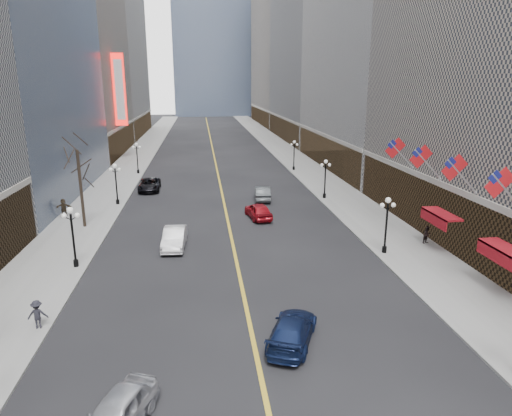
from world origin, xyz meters
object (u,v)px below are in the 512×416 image
object	(u,v)px
streetlamp_east_3	(294,152)
car_nb_near	(117,414)
streetlamp_west_2	(116,180)
car_sb_mid	(258,211)
streetlamp_west_3	(137,155)
car_sb_near	(292,330)
car_nb_mid	(174,238)
car_sb_far	(263,193)
streetlamp_east_2	(325,175)
streetlamp_east_1	(387,219)
streetlamp_west_1	(72,231)
car_nb_far	(149,185)

from	to	relation	value
streetlamp_east_3	car_nb_near	distance (m)	55.99
streetlamp_west_2	car_sb_mid	distance (m)	16.56
streetlamp_west_3	car_sb_near	size ratio (longest dim) A/B	0.89
car_nb_mid	car_sb_far	xyz separation A→B (m)	(9.38, 14.83, -0.01)
streetlamp_east_2	streetlamp_west_3	bearing A→B (deg)	142.67
streetlamp_east_1	car_nb_mid	distance (m)	17.15
streetlamp_east_3	streetlamp_west_3	distance (m)	23.60
streetlamp_west_1	car_nb_mid	xyz separation A→B (m)	(6.97, 3.63, -2.08)
streetlamp_east_2	car_nb_far	size ratio (longest dim) A/B	0.82
streetlamp_west_2	car_nb_mid	size ratio (longest dim) A/B	0.91
streetlamp_west_1	streetlamp_west_2	size ratio (longest dim) A/B	1.00
car_nb_mid	car_nb_far	xyz separation A→B (m)	(-4.17, 21.21, -0.05)
car_sb_mid	car_sb_far	distance (m)	7.52
streetlamp_east_1	car_sb_far	size ratio (longest dim) A/B	0.93
car_nb_near	car_sb_mid	bearing A→B (deg)	94.03
streetlamp_east_2	car_sb_mid	xyz separation A→B (m)	(-8.70, -6.92, -2.10)
car_nb_far	car_sb_near	xyz separation A→B (m)	(11.00, -36.55, -0.04)
streetlamp_west_3	car_sb_far	distance (m)	24.07
streetlamp_west_3	car_sb_far	size ratio (longest dim) A/B	0.93
streetlamp_west_1	car_sb_mid	xyz separation A→B (m)	(14.90, 11.08, -2.10)
car_nb_mid	car_sb_near	xyz separation A→B (m)	(6.83, -15.34, -0.08)
streetlamp_west_2	streetlamp_west_3	size ratio (longest dim) A/B	1.00
streetlamp_east_1	streetlamp_east_3	distance (m)	36.00
streetlamp_west_1	car_nb_near	world-z (taller)	streetlamp_west_1
streetlamp_west_1	car_sb_far	size ratio (longest dim) A/B	0.93
car_nb_mid	car_sb_near	size ratio (longest dim) A/B	0.98
car_nb_near	car_sb_mid	xyz separation A→B (m)	(9.12, 28.12, 0.04)
car_nb_near	car_nb_far	bearing A→B (deg)	116.07
streetlamp_west_2	streetlamp_east_2	bearing A→B (deg)	0.00
car_nb_mid	car_nb_far	world-z (taller)	car_nb_mid
streetlamp_east_2	car_sb_near	distance (m)	31.36
streetlamp_east_3	car_nb_far	world-z (taller)	streetlamp_east_3
car_sb_far	car_nb_far	bearing A→B (deg)	-19.78
car_nb_near	streetlamp_east_2	bearing A→B (deg)	85.05
streetlamp_east_2	car_sb_mid	world-z (taller)	streetlamp_east_2
streetlamp_east_2	car_sb_far	distance (m)	7.56
streetlamp_west_2	streetlamp_west_3	bearing A→B (deg)	90.00
streetlamp_west_3	car_nb_near	bearing A→B (deg)	-83.78
streetlamp_east_2	car_nb_mid	distance (m)	22.08
car_sb_near	streetlamp_west_2	bearing A→B (deg)	-42.66
car_nb_near	car_nb_mid	size ratio (longest dim) A/B	0.90
streetlamp_east_1	streetlamp_east_3	bearing A→B (deg)	90.00
streetlamp_west_1	streetlamp_west_2	distance (m)	18.00
car_nb_far	streetlamp_west_2	bearing A→B (deg)	-113.14
streetlamp_east_2	car_nb_mid	xyz separation A→B (m)	(-16.63, -14.37, -2.08)
streetlamp_east_3	streetlamp_west_2	distance (m)	29.68
streetlamp_east_3	car_nb_near	size ratio (longest dim) A/B	1.01
streetlamp_west_1	car_sb_near	distance (m)	18.23
streetlamp_east_2	car_nb_far	xyz separation A→B (m)	(-20.80, 6.84, -2.13)
car_sb_mid	streetlamp_west_3	bearing A→B (deg)	-69.01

